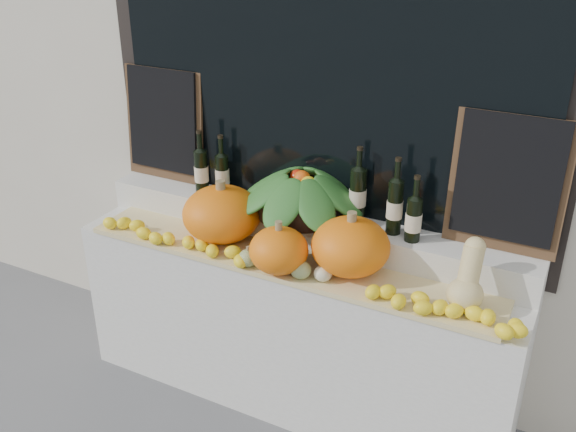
{
  "coord_description": "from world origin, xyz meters",
  "views": [
    {
      "loc": [
        1.24,
        -0.97,
        2.43
      ],
      "look_at": [
        0.0,
        1.45,
        1.12
      ],
      "focal_mm": 40.0,
      "sensor_mm": 36.0,
      "label": 1
    }
  ],
  "objects_px": {
    "produce_bowl": "(302,192)",
    "pumpkin_right": "(351,246)",
    "pumpkin_left": "(222,214)",
    "wine_bottle_tall": "(358,195)",
    "butternut_squash": "(468,281)"
  },
  "relations": [
    {
      "from": "produce_bowl",
      "to": "pumpkin_right",
      "type": "bearing_deg",
      "value": -31.02
    },
    {
      "from": "pumpkin_left",
      "to": "wine_bottle_tall",
      "type": "bearing_deg",
      "value": 21.86
    },
    {
      "from": "wine_bottle_tall",
      "to": "butternut_squash",
      "type": "bearing_deg",
      "value": -25.61
    },
    {
      "from": "butternut_squash",
      "to": "wine_bottle_tall",
      "type": "xyz_separation_m",
      "value": [
        -0.62,
        0.3,
        0.15
      ]
    },
    {
      "from": "produce_bowl",
      "to": "butternut_squash",
      "type": "bearing_deg",
      "value": -15.46
    },
    {
      "from": "butternut_squash",
      "to": "wine_bottle_tall",
      "type": "bearing_deg",
      "value": 154.39
    },
    {
      "from": "pumpkin_right",
      "to": "produce_bowl",
      "type": "bearing_deg",
      "value": 148.98
    },
    {
      "from": "pumpkin_left",
      "to": "pumpkin_right",
      "type": "distance_m",
      "value": 0.7
    },
    {
      "from": "pumpkin_right",
      "to": "produce_bowl",
      "type": "relative_size",
      "value": 0.52
    },
    {
      "from": "pumpkin_left",
      "to": "butternut_squash",
      "type": "relative_size",
      "value": 1.35
    },
    {
      "from": "butternut_squash",
      "to": "pumpkin_left",
      "type": "bearing_deg",
      "value": 177.9
    },
    {
      "from": "pumpkin_left",
      "to": "produce_bowl",
      "type": "xyz_separation_m",
      "value": [
        0.35,
        0.2,
        0.11
      ]
    },
    {
      "from": "pumpkin_left",
      "to": "produce_bowl",
      "type": "relative_size",
      "value": 0.57
    },
    {
      "from": "butternut_squash",
      "to": "wine_bottle_tall",
      "type": "relative_size",
      "value": 0.77
    },
    {
      "from": "pumpkin_right",
      "to": "produce_bowl",
      "type": "distance_m",
      "value": 0.43
    }
  ]
}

